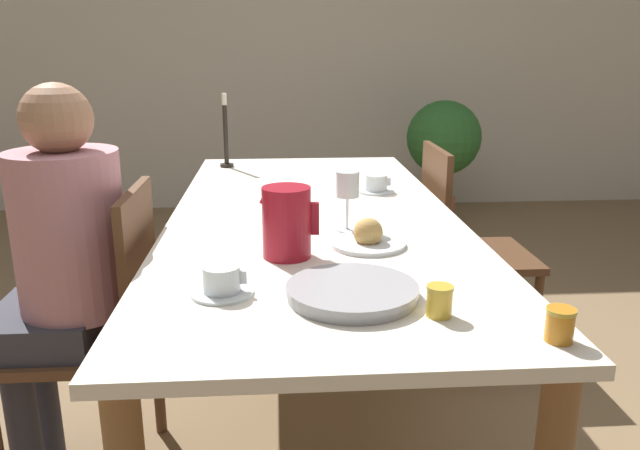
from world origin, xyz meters
The scene contains 16 objects.
ground_plane centered at (0.00, 0.00, 0.00)m, with size 20.00×20.00×0.00m, color #7F6647.
wall_back centered at (0.00, 3.12, 1.30)m, with size 10.00×0.06×2.60m.
dining_table centered at (0.00, 0.00, 0.67)m, with size 0.90×2.05×0.76m.
chair_person_side centered at (-0.64, -0.22, 0.48)m, with size 0.42×0.42×0.89m.
chair_opposite centered at (0.64, 0.45, 0.48)m, with size 0.42×0.42×0.89m.
person_seated centered at (-0.73, -0.23, 0.71)m, with size 0.39×0.41×1.19m.
red_pitcher centered at (-0.09, -0.42, 0.85)m, with size 0.15×0.12×0.18m.
wine_glass_water centered at (0.09, -0.20, 0.89)m, with size 0.07×0.07×0.18m.
teacup_near_person centered at (-0.24, -0.66, 0.78)m, with size 0.14×0.14×0.06m.
teacup_across centered at (0.25, 0.29, 0.78)m, with size 0.14×0.14×0.06m.
serving_tray centered at (0.04, -0.70, 0.77)m, with size 0.28×0.28×0.03m.
bread_plate centered at (0.13, -0.35, 0.78)m, with size 0.20×0.20×0.08m.
jam_jar_amber centered at (0.20, -0.81, 0.79)m, with size 0.05×0.05×0.06m.
jam_jar_red centered at (0.39, -0.93, 0.79)m, with size 0.05×0.05×0.06m.
candlestick_tall centered at (-0.34, 0.83, 0.88)m, with size 0.06×0.06×0.32m.
potted_plant centered at (1.08, 2.43, 0.61)m, with size 0.53×0.53×0.91m.
Camera 1 is at (-0.11, -1.93, 1.28)m, focal length 35.00 mm.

